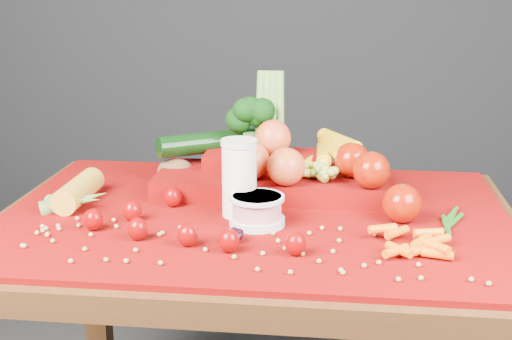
# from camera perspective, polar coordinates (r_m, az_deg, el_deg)

# --- Properties ---
(table) EXTENTS (1.10, 0.80, 0.75)m
(table) POSITION_cam_1_polar(r_m,az_deg,el_deg) (1.53, -0.09, -7.23)
(table) COLOR #37200C
(table) RESTS_ON ground
(red_cloth) EXTENTS (1.05, 0.75, 0.01)m
(red_cloth) POSITION_cam_1_polar(r_m,az_deg,el_deg) (1.50, -0.09, -3.67)
(red_cloth) COLOR #750304
(red_cloth) RESTS_ON table
(milk_glass) EXTENTS (0.07, 0.07, 0.16)m
(milk_glass) POSITION_cam_1_polar(r_m,az_deg,el_deg) (1.45, -1.35, -0.42)
(milk_glass) COLOR white
(milk_glass) RESTS_ON red_cloth
(yogurt_bowl) EXTENTS (0.11, 0.11, 0.06)m
(yogurt_bowl) POSITION_cam_1_polar(r_m,az_deg,el_deg) (1.42, 0.08, -3.16)
(yogurt_bowl) COLOR silver
(yogurt_bowl) RESTS_ON red_cloth
(strawberry_scatter) EXTENTS (0.44, 0.28, 0.05)m
(strawberry_scatter) POSITION_cam_1_polar(r_m,az_deg,el_deg) (1.37, -6.42, -4.21)
(strawberry_scatter) COLOR #850800
(strawberry_scatter) RESTS_ON red_cloth
(dark_grape_cluster) EXTENTS (0.06, 0.05, 0.03)m
(dark_grape_cluster) POSITION_cam_1_polar(r_m,az_deg,el_deg) (1.34, -1.54, -5.18)
(dark_grape_cluster) COLOR black
(dark_grape_cluster) RESTS_ON red_cloth
(soybean_scatter) EXTENTS (0.84, 0.24, 0.01)m
(soybean_scatter) POSITION_cam_1_polar(r_m,az_deg,el_deg) (1.31, -1.16, -6.12)
(soybean_scatter) COLOR tan
(soybean_scatter) RESTS_ON red_cloth
(corn_ear) EXTENTS (0.18, 0.23, 0.06)m
(corn_ear) POSITION_cam_1_polar(r_m,az_deg,el_deg) (1.57, -14.22, -2.20)
(corn_ear) COLOR gold
(corn_ear) RESTS_ON red_cloth
(potato) EXTENTS (0.09, 0.07, 0.06)m
(potato) POSITION_cam_1_polar(r_m,az_deg,el_deg) (1.70, -6.42, -0.10)
(potato) COLOR brown
(potato) RESTS_ON red_cloth
(baby_carrot_pile) EXTENTS (0.18, 0.17, 0.03)m
(baby_carrot_pile) POSITION_cam_1_polar(r_m,az_deg,el_deg) (1.33, 12.31, -5.62)
(baby_carrot_pile) COLOR orange
(baby_carrot_pile) RESTS_ON red_cloth
(green_bean_pile) EXTENTS (0.14, 0.12, 0.01)m
(green_bean_pile) POSITION_cam_1_polar(r_m,az_deg,el_deg) (1.49, 14.98, -3.87)
(green_bean_pile) COLOR #1E6316
(green_bean_pile) RESTS_ON red_cloth
(produce_mound) EXTENTS (0.60, 0.39, 0.27)m
(produce_mound) POSITION_cam_1_polar(r_m,az_deg,el_deg) (1.62, 2.12, 0.31)
(produce_mound) COLOR #750304
(produce_mound) RESTS_ON red_cloth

